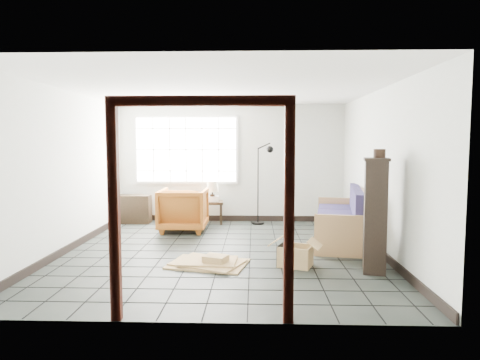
{
  "coord_description": "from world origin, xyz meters",
  "views": [
    {
      "loc": [
        0.52,
        -6.78,
        1.76
      ],
      "look_at": [
        0.28,
        0.3,
        1.14
      ],
      "focal_mm": 32.0,
      "sensor_mm": 36.0,
      "label": 1
    }
  ],
  "objects_px": {
    "armchair": "(183,208)",
    "side_table": "(213,205)",
    "tall_shelf": "(375,214)",
    "futon_sofa": "(344,223)"
  },
  "relations": [
    {
      "from": "armchair",
      "to": "side_table",
      "type": "xyz_separation_m",
      "value": [
        0.51,
        0.81,
        -0.07
      ]
    },
    {
      "from": "side_table",
      "to": "armchair",
      "type": "bearing_deg",
      "value": -122.15
    },
    {
      "from": "armchair",
      "to": "tall_shelf",
      "type": "height_order",
      "value": "tall_shelf"
    },
    {
      "from": "futon_sofa",
      "to": "tall_shelf",
      "type": "bearing_deg",
      "value": -78.4
    },
    {
      "from": "armchair",
      "to": "tall_shelf",
      "type": "distance_m",
      "value": 4.02
    },
    {
      "from": "futon_sofa",
      "to": "armchair",
      "type": "relative_size",
      "value": 2.42
    },
    {
      "from": "side_table",
      "to": "tall_shelf",
      "type": "distance_m",
      "value": 4.27
    },
    {
      "from": "futon_sofa",
      "to": "side_table",
      "type": "relative_size",
      "value": 4.68
    },
    {
      "from": "futon_sofa",
      "to": "side_table",
      "type": "distance_m",
      "value": 2.99
    },
    {
      "from": "armchair",
      "to": "side_table",
      "type": "distance_m",
      "value": 0.96
    }
  ]
}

